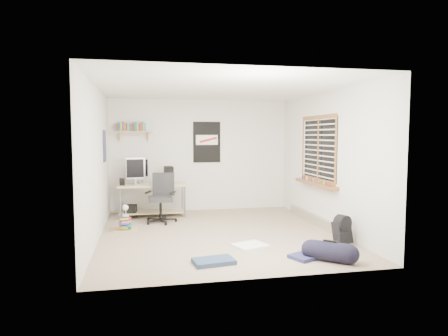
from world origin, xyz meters
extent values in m
cube|color=gray|center=(0.00, 0.00, -0.01)|extent=(4.00, 4.50, 0.01)
cube|color=white|center=(0.00, 0.00, 2.50)|extent=(4.00, 4.50, 0.01)
cube|color=silver|center=(0.00, 2.25, 1.25)|extent=(4.00, 0.01, 2.50)
cube|color=silver|center=(-2.00, 0.00, 1.25)|extent=(0.01, 4.50, 2.50)
cube|color=silver|center=(2.00, 0.00, 1.25)|extent=(0.01, 4.50, 2.50)
cube|color=#CBB68D|center=(-1.09, 1.72, 0.36)|extent=(1.47, 0.74, 0.65)
cube|color=#A5A4A9|center=(-1.43, 1.71, 0.86)|extent=(0.41, 0.18, 0.43)
cube|color=#B7B6BC|center=(-1.35, 1.97, 0.85)|extent=(0.38, 0.13, 0.41)
cube|color=black|center=(-0.74, 1.80, 0.84)|extent=(0.19, 0.38, 0.40)
cube|color=black|center=(-1.54, 1.85, 0.66)|extent=(0.38, 0.23, 0.02)
cube|color=black|center=(-1.70, 1.60, 0.74)|extent=(0.10, 0.10, 0.19)
cube|color=black|center=(-0.95, 1.57, 0.74)|extent=(0.10, 0.10, 0.19)
cube|color=#27272A|center=(-0.95, 1.11, 0.49)|extent=(0.81, 0.81, 0.97)
cube|color=tan|center=(-1.45, 2.14, 1.78)|extent=(0.80, 0.22, 0.24)
cube|color=black|center=(0.15, 2.23, 1.55)|extent=(0.62, 0.03, 0.92)
cube|color=navy|center=(-1.99, 1.20, 1.50)|extent=(0.02, 0.42, 0.60)
cube|color=brown|center=(1.95, 0.30, 1.45)|extent=(0.10, 1.50, 1.26)
cube|color=#B7B2A8|center=(1.96, 0.30, 0.09)|extent=(0.08, 2.50, 0.18)
cube|color=black|center=(1.75, -1.10, 0.20)|extent=(0.32, 0.29, 0.36)
cylinder|color=black|center=(1.19, -1.80, 0.14)|extent=(0.38, 0.38, 0.52)
cube|color=white|center=(0.31, -0.92, 0.02)|extent=(0.58, 0.54, 0.04)
cube|color=navy|center=(-0.37, -1.58, 0.03)|extent=(0.58, 0.42, 0.06)
cube|color=#232450|center=(0.94, -1.61, 0.03)|extent=(0.52, 0.47, 0.05)
cube|color=brown|center=(-1.61, 0.60, 0.15)|extent=(0.54, 0.49, 0.31)
cube|color=silver|center=(-1.59, 0.58, 0.38)|extent=(0.18, 0.22, 0.19)
cube|color=black|center=(-1.54, 1.67, 0.14)|extent=(0.26, 0.26, 0.26)
camera|label=1|loc=(-1.26, -6.70, 1.71)|focal=32.00mm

